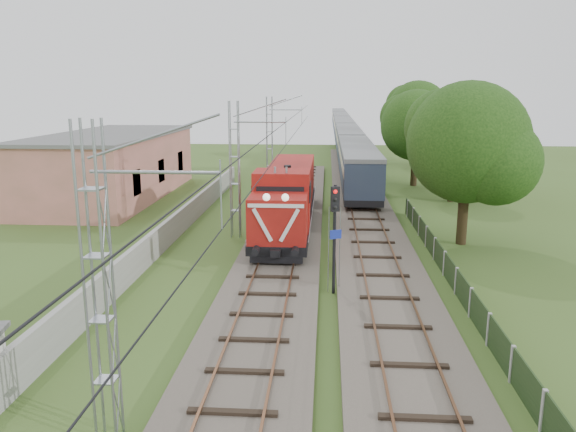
{
  "coord_description": "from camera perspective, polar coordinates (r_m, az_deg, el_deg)",
  "views": [
    {
      "loc": [
        2.38,
        -20.3,
        8.62
      ],
      "look_at": [
        0.4,
        8.06,
        2.2
      ],
      "focal_mm": 35.0,
      "sensor_mm": 36.0,
      "label": 1
    }
  ],
  "objects": [
    {
      "name": "station_building",
      "position": [
        47.96,
        -17.35,
        4.98
      ],
      "size": [
        8.4,
        20.4,
        5.22
      ],
      "color": "#D57B73",
      "rests_on": "ground"
    },
    {
      "name": "ground",
      "position": [
        22.19,
        -2.51,
        -10.15
      ],
      "size": [
        140.0,
        140.0,
        0.0
      ],
      "primitive_type": "plane",
      "color": "#3E5720",
      "rests_on": "ground"
    },
    {
      "name": "tree_b",
      "position": [
        45.47,
        16.59,
        7.07
      ],
      "size": [
        5.63,
        5.36,
        7.3
      ],
      "color": "#372B16",
      "rests_on": "ground"
    },
    {
      "name": "tree_a",
      "position": [
        32.65,
        17.94,
        6.98
      ],
      "size": [
        7.05,
        6.71,
        9.14
      ],
      "color": "#372B16",
      "rests_on": "ground"
    },
    {
      "name": "locomotive",
      "position": [
        34.75,
        -0.0,
        2.12
      ],
      "size": [
        2.97,
        16.94,
        4.3
      ],
      "color": "black",
      "rests_on": "ground"
    },
    {
      "name": "tree_c",
      "position": [
        52.33,
        12.99,
        8.89
      ],
      "size": [
        6.69,
        6.37,
        8.67
      ],
      "color": "#372B16",
      "rests_on": "ground"
    },
    {
      "name": "signal_post",
      "position": [
        23.6,
        4.78,
        -0.44
      ],
      "size": [
        0.5,
        0.41,
        4.75
      ],
      "color": "black",
      "rests_on": "ground"
    },
    {
      "name": "fence",
      "position": [
        25.28,
        16.73,
        -6.33
      ],
      "size": [
        0.12,
        32.0,
        1.2
      ],
      "color": "black",
      "rests_on": "ground"
    },
    {
      "name": "track_side",
      "position": [
        41.26,
        7.55,
        0.81
      ],
      "size": [
        4.2,
        80.0,
        0.45
      ],
      "color": "#6B6054",
      "rests_on": "ground"
    },
    {
      "name": "coach_rake",
      "position": [
        92.48,
        5.67,
        8.82
      ],
      "size": [
        2.89,
        107.84,
        3.33
      ],
      "color": "black",
      "rests_on": "ground"
    },
    {
      "name": "tree_d",
      "position": [
        66.98,
        13.09,
        10.18
      ],
      "size": [
        7.45,
        7.1,
        9.66
      ],
      "color": "#372B16",
      "rests_on": "ground"
    },
    {
      "name": "catenary",
      "position": [
        33.06,
        -5.34,
        4.72
      ],
      "size": [
        3.31,
        70.0,
        8.0
      ],
      "color": "gray",
      "rests_on": "ground"
    },
    {
      "name": "boundary_wall",
      "position": [
        34.41,
        -11.07,
        -0.74
      ],
      "size": [
        0.25,
        40.0,
        1.5
      ],
      "primitive_type": "cube",
      "color": "#9E9E99",
      "rests_on": "ground"
    },
    {
      "name": "track_main",
      "position": [
        28.68,
        -0.94,
        -4.39
      ],
      "size": [
        4.2,
        70.0,
        0.45
      ],
      "color": "#6B6054",
      "rests_on": "ground"
    }
  ]
}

